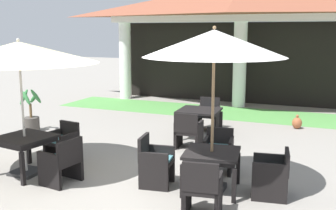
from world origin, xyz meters
The scene contains 18 objects.
ground_plane centered at (0.00, 0.00, 0.00)m, with size 60.00×60.00×0.00m, color gray.
background_pavilion centered at (0.00, 8.35, 3.45)m, with size 10.55×2.98×4.40m.
lawn_strip centered at (0.00, 6.96, 0.00)m, with size 12.35×2.23×0.01m, color #519347.
patio_table_near_foreground centered at (0.05, 3.48, 0.66)m, with size 1.08×1.08×0.75m.
patio_chair_near_foreground_south centered at (0.10, 2.51, 0.40)m, with size 0.61×0.57×0.87m.
patio_chair_near_foreground_north centered at (-0.01, 4.45, 0.41)m, with size 0.61×0.59×0.89m.
patio_table_mid_left centered at (1.33, 0.28, 0.61)m, with size 1.05×1.05×0.70m.
patio_umbrella_mid_left centered at (1.33, 0.28, 2.51)m, with size 2.36×2.36×2.81m.
patio_chair_mid_left_east centered at (2.33, 0.43, 0.39)m, with size 0.66×0.67×0.80m.
patio_chair_mid_left_north centered at (1.18, 1.28, 0.41)m, with size 0.62×0.62×0.83m.
patio_chair_mid_left_south centered at (1.48, -0.72, 0.41)m, with size 0.62×0.59×0.90m.
patio_chair_mid_left_west centered at (0.33, 0.13, 0.42)m, with size 0.62×0.61×0.91m.
patio_table_mid_right centered at (-2.22, -0.29, 0.65)m, with size 1.08×1.08×0.75m.
patio_umbrella_mid_right centered at (-2.22, -0.29, 2.33)m, with size 2.93×2.93×2.60m.
patio_chair_mid_right_north centered at (-2.08, 0.67, 0.39)m, with size 0.62×0.63×0.81m.
patio_chair_mid_right_east centered at (-1.26, -0.43, 0.40)m, with size 0.62×0.69×0.85m.
potted_palm_left_edge centered at (-4.46, 2.42, 0.35)m, with size 0.53×0.50×1.23m.
terracotta_urn centered at (2.29, 5.54, 0.17)m, with size 0.27×0.27×0.40m.
Camera 1 is at (3.17, -6.09, 2.73)m, focal length 42.92 mm.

